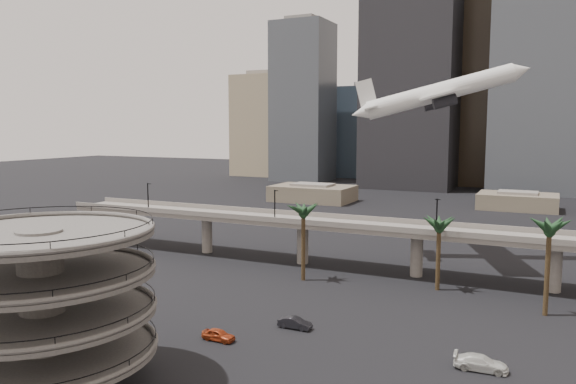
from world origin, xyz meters
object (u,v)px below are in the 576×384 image
at_px(parking_ramp, 42,294).
at_px(airborne_jet, 439,93).
at_px(car_a, 218,335).
at_px(overpass, 357,230).
at_px(car_b, 295,323).
at_px(car_c, 481,363).

distance_m(parking_ramp, airborne_jet, 82.18).
bearing_deg(car_a, overpass, -4.89).
distance_m(parking_ramp, car_b, 31.76).
bearing_deg(parking_ramp, airborne_jet, 72.34).
bearing_deg(airborne_jet, overpass, -144.47).
relative_size(overpass, car_a, 30.30).
relative_size(airborne_jet, car_b, 7.55).
xyz_separation_m(parking_ramp, car_c, (39.04, 23.37, -9.01)).
bearing_deg(overpass, parking_ramp, -102.43).
height_order(overpass, car_c, overpass).
xyz_separation_m(overpass, car_b, (2.51, -32.81, -6.60)).
xyz_separation_m(overpass, car_c, (26.04, -35.63, -6.51)).
xyz_separation_m(parking_ramp, car_a, (8.75, 18.31, -9.10)).
height_order(airborne_jet, car_a, airborne_jet).
distance_m(car_b, car_c, 23.71).
xyz_separation_m(car_b, car_c, (23.54, -2.82, 0.08)).
height_order(airborne_jet, car_b, airborne_jet).
xyz_separation_m(airborne_jet, car_c, (15.11, -51.80, -32.02)).
distance_m(overpass, car_a, 41.44).
distance_m(overpass, airborne_jet, 32.12).
relative_size(parking_ramp, airborne_jet, 0.65).
distance_m(airborne_jet, car_b, 59.17).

